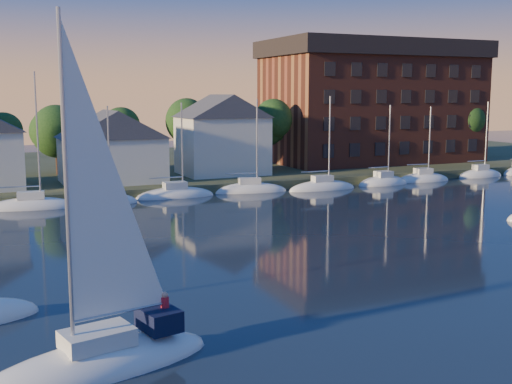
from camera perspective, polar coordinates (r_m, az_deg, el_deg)
shoreline_land at (r=93.08m, az=-11.16°, el=1.86°), size 160.00×50.00×2.00m
wooden_dock at (r=71.02m, az=-7.03°, el=-0.14°), size 120.00×3.00×1.00m
clubhouse_centre at (r=73.81m, az=-12.71°, el=4.06°), size 11.55×8.40×8.08m
clubhouse_east at (r=79.54m, az=-3.05°, el=5.20°), size 10.50×8.40×9.80m
condo_block at (r=96.79m, az=10.31°, el=7.95°), size 31.00×17.00×17.40m
tree_line at (r=81.39m, az=-8.04°, el=6.04°), size 93.40×5.40×8.90m
moored_fleet at (r=69.47m, az=-3.15°, el=-0.21°), size 95.50×2.40×12.05m
hero_sailboat at (r=27.10m, az=-13.57°, el=-13.76°), size 10.20×5.15×15.06m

